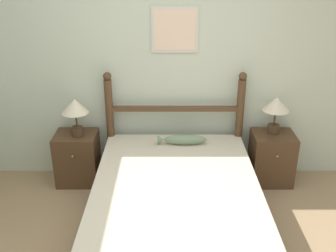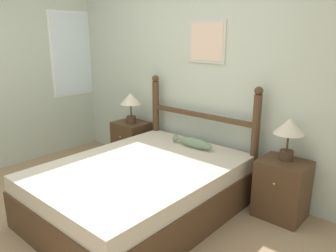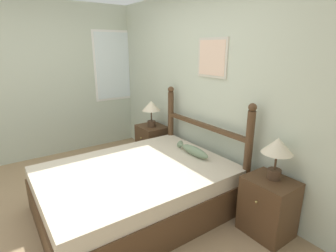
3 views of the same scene
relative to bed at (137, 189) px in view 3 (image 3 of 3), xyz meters
The scene contains 10 objects.
ground_plane 0.67m from the bed, 108.16° to the right, with size 16.00×16.00×0.00m, color #9E7F5B.
wall_back 1.54m from the bed, 99.57° to the left, with size 6.40×0.08×2.55m.
wall_left 2.59m from the bed, 166.65° to the right, with size 0.08×6.40×2.55m.
bed is the anchor object (origin of this frame).
headboard 1.08m from the bed, 90.00° to the left, with size 1.54×0.09×1.27m.
nightstand_left 1.42m from the bed, 141.29° to the left, with size 0.46×0.41×0.59m.
nightstand_right 1.42m from the bed, 38.71° to the left, with size 0.46×0.41×0.59m.
table_lamp_left 1.51m from the bed, 141.16° to the left, with size 0.29×0.29×0.42m.
table_lamp_right 1.57m from the bed, 40.07° to the left, with size 0.29×0.29×0.42m.
fish_pillow 0.83m from the bed, 84.14° to the left, with size 0.53×0.10×0.11m.
Camera 3 is at (2.58, -0.65, 1.83)m, focal length 28.00 mm.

